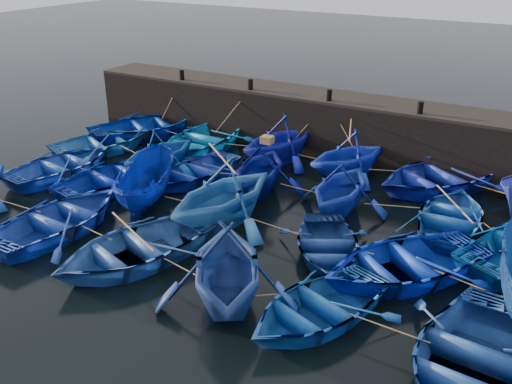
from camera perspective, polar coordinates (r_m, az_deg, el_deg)
The scene contains 32 objects.
ground at distance 18.64m, azimuth -4.95°, elevation -5.45°, with size 120.00×120.00×0.00m, color black.
quay_wall at distance 26.71m, azimuth 7.91°, elevation 6.63°, with size 26.00×2.50×2.50m, color black.
quay_top at distance 26.35m, azimuth 8.08°, elevation 9.35°, with size 26.00×2.50×0.12m, color black.
bollard_0 at distance 29.39m, azimuth -7.43°, elevation 11.54°, with size 0.24×0.24×0.50m, color black.
bollard_1 at distance 27.21m, azimuth -0.56°, elevation 10.72°, with size 0.24×0.24×0.50m, color black.
bollard_2 at distance 25.46m, azimuth 7.33°, elevation 9.60°, with size 0.24×0.24×0.50m, color black.
bollard_3 at distance 24.26m, azimuth 16.11°, elevation 8.12°, with size 0.24×0.24×0.50m, color black.
boat_0 at distance 29.18m, azimuth -10.92°, elevation 6.55°, with size 3.99×5.57×1.16m, color navy.
boat_1 at distance 26.79m, azimuth -5.55°, elevation 5.29°, with size 3.97×5.56×1.15m, color blue.
boat_2 at distance 25.07m, azimuth 2.35°, elevation 5.31°, with size 3.59×4.16×2.19m, color #0B138A.
boat_3 at distance 23.74m, azimuth 9.24°, elevation 3.73°, with size 3.36×3.90×2.05m, color #112FD4.
boat_4 at distance 23.59m, azimuth 17.82°, elevation 1.58°, with size 4.10×5.72×1.19m, color #1627A2.
boat_6 at distance 27.48m, azimuth -15.08°, elevation 4.87°, with size 3.43×4.79×0.99m, color #1E5A99.
boat_7 at distance 24.22m, azimuth -9.57°, elevation 4.05°, with size 3.27×3.79×2.00m, color #09418C.
boat_8 at distance 23.45m, azimuth -6.07°, elevation 2.16°, with size 3.16×4.42×0.92m, color #1A37B4.
boat_9 at distance 22.03m, azimuth 0.42°, elevation 2.46°, with size 3.42×3.96×2.09m, color #030E70.
boat_10 at distance 20.63m, azimuth 8.53°, elevation 0.59°, with size 3.37×3.91×2.06m, color navy.
boat_11 at distance 20.58m, azimuth 19.01°, elevation -2.31°, with size 3.25×4.54×0.94m, color #124798.
boat_13 at distance 25.10m, azimuth -18.85°, elevation 2.58°, with size 3.48×4.86×1.01m, color #193F9D.
boat_14 at distance 23.27m, azimuth -14.15°, elevation 1.48°, with size 3.45×4.83×1.00m, color #052196.
boat_15 at distance 21.40m, azimuth -11.02°, elevation 0.77°, with size 1.66×4.40×1.70m, color navy.
boat_16 at distance 19.39m, azimuth -3.36°, elevation -0.06°, with size 4.07×4.72×2.48m, color #1E5CA5.
boat_17 at distance 17.90m, azimuth 7.08°, elevation -5.32°, with size 2.95×4.13×0.86m, color navy.
boat_18 at distance 17.22m, azimuth 14.52°, elevation -6.79°, with size 3.79×5.30×1.10m, color #082CC5.
boat_21 at distance 20.28m, azimuth -19.08°, elevation -2.53°, with size 3.66×5.12×1.06m, color navy.
boat_22 at distance 17.83m, azimuth -12.14°, elevation -5.42°, with size 3.76×5.26×1.09m, color #25508F.
boat_23 at distance 15.29m, azimuth -2.96°, elevation -7.39°, with size 3.90×4.52×2.38m, color navy.
boat_24 at distance 15.09m, azimuth 6.12°, elevation -11.29°, with size 3.21×4.49×0.93m, color #1351AC.
boat_25 at distance 14.20m, azimuth 20.66°, elevation -15.07°, with size 3.84×5.37×1.11m, color navy.
wooden_crate at distance 21.48m, azimuth 1.13°, elevation 5.25°, with size 0.44×0.39×0.28m, color olive.
mooring_ropes at distance 22.06m, azimuth 2.42°, elevation 1.98°, with size 17.98×11.94×2.10m.
loose_oars at distance 19.59m, azimuth 4.12°, elevation 1.55°, with size 10.16×11.76×1.60m.
Camera 1 is at (9.47, -13.18, 9.17)m, focal length 40.00 mm.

